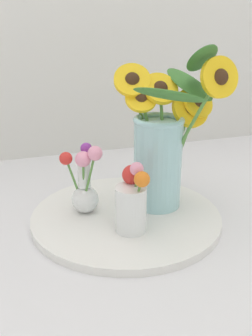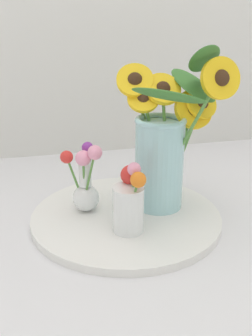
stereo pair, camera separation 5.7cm
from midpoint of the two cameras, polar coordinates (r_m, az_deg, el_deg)
The scene contains 5 objects.
ground_plane at distance 0.85m, azimuth 5.45°, elevation -9.26°, with size 6.00×6.00×0.00m, color silver.
serving_tray at distance 0.89m, azimuth 1.83°, elevation -7.11°, with size 0.42×0.42×0.02m.
mason_jar_sunflowers at distance 0.88m, azimuth 7.56°, elevation 3.63°, with size 0.24×0.22×0.38m.
vase_small_center at distance 0.80m, azimuth 2.53°, elevation -4.89°, with size 0.06×0.09×0.15m.
vase_bulb_right at distance 0.87m, azimuth -4.05°, elevation -1.93°, with size 0.09×0.08×0.16m.
Camera 2 is at (-0.23, -0.70, 0.43)m, focal length 42.00 mm.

